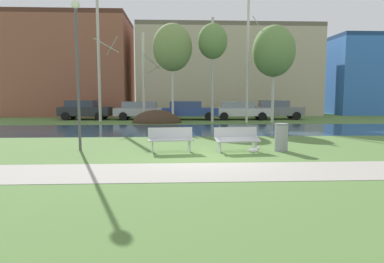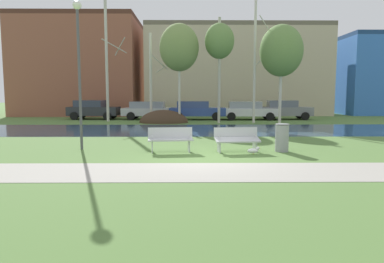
{
  "view_description": "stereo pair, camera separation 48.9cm",
  "coord_description": "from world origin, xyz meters",
  "px_view_note": "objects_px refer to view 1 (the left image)",
  "views": [
    {
      "loc": [
        -1.06,
        -11.27,
        2.09
      ],
      "look_at": [
        -0.43,
        1.42,
        0.71
      ],
      "focal_mm": 32.83,
      "sensor_mm": 36.0,
      "label": 1
    },
    {
      "loc": [
        -0.57,
        -11.28,
        2.09
      ],
      "look_at": [
        -0.43,
        1.42,
        0.71
      ],
      "focal_mm": 32.83,
      "sensor_mm": 36.0,
      "label": 2
    }
  ],
  "objects_px": {
    "bench_right": "(237,139)",
    "parked_suv_fifth_grey": "(277,109)",
    "parked_van_nearest_dark": "(84,109)",
    "parked_hatch_third_blue": "(189,110)",
    "parked_wagon_fourth_white": "(240,110)",
    "trash_bin": "(281,137)",
    "parked_sedan_second_silver": "(143,110)",
    "seagull": "(254,150)",
    "bench_left": "(171,139)",
    "streetlamp": "(77,51)"
  },
  "relations": [
    {
      "from": "parked_van_nearest_dark",
      "to": "parked_hatch_third_blue",
      "type": "height_order",
      "value": "parked_van_nearest_dark"
    },
    {
      "from": "bench_right",
      "to": "parked_sedan_second_silver",
      "type": "height_order",
      "value": "parked_sedan_second_silver"
    },
    {
      "from": "trash_bin",
      "to": "streetlamp",
      "type": "height_order",
      "value": "streetlamp"
    },
    {
      "from": "bench_left",
      "to": "parked_suv_fifth_grey",
      "type": "distance_m",
      "value": 17.99
    },
    {
      "from": "trash_bin",
      "to": "parked_suv_fifth_grey",
      "type": "distance_m",
      "value": 16.42
    },
    {
      "from": "parked_van_nearest_dark",
      "to": "parked_suv_fifth_grey",
      "type": "xyz_separation_m",
      "value": [
        15.57,
        -0.32,
        -0.01
      ]
    },
    {
      "from": "bench_right",
      "to": "parked_wagon_fourth_white",
      "type": "xyz_separation_m",
      "value": [
        3.05,
        15.53,
        0.3
      ]
    },
    {
      "from": "parked_hatch_third_blue",
      "to": "parked_suv_fifth_grey",
      "type": "bearing_deg",
      "value": 1.76
    },
    {
      "from": "parked_sedan_second_silver",
      "to": "parked_wagon_fourth_white",
      "type": "distance_m",
      "value": 7.8
    },
    {
      "from": "bench_left",
      "to": "parked_van_nearest_dark",
      "type": "height_order",
      "value": "parked_van_nearest_dark"
    },
    {
      "from": "streetlamp",
      "to": "parked_hatch_third_blue",
      "type": "height_order",
      "value": "streetlamp"
    },
    {
      "from": "parked_sedan_second_silver",
      "to": "parked_hatch_third_blue",
      "type": "height_order",
      "value": "parked_hatch_third_blue"
    },
    {
      "from": "bench_right",
      "to": "trash_bin",
      "type": "relative_size",
      "value": 1.64
    },
    {
      "from": "trash_bin",
      "to": "streetlamp",
      "type": "relative_size",
      "value": 0.19
    },
    {
      "from": "parked_sedan_second_silver",
      "to": "parked_hatch_third_blue",
      "type": "relative_size",
      "value": 1.08
    },
    {
      "from": "trash_bin",
      "to": "parked_wagon_fourth_white",
      "type": "distance_m",
      "value": 15.54
    },
    {
      "from": "bench_left",
      "to": "seagull",
      "type": "xyz_separation_m",
      "value": [
        2.88,
        -0.53,
        -0.34
      ]
    },
    {
      "from": "parked_van_nearest_dark",
      "to": "parked_wagon_fourth_white",
      "type": "height_order",
      "value": "parked_van_nearest_dark"
    },
    {
      "from": "bench_right",
      "to": "streetlamp",
      "type": "bearing_deg",
      "value": 173.82
    },
    {
      "from": "bench_left",
      "to": "trash_bin",
      "type": "xyz_separation_m",
      "value": [
        4.01,
        0.06,
        0.05
      ]
    },
    {
      "from": "parked_suv_fifth_grey",
      "to": "parked_van_nearest_dark",
      "type": "bearing_deg",
      "value": 178.81
    },
    {
      "from": "bench_right",
      "to": "parked_wagon_fourth_white",
      "type": "bearing_deg",
      "value": 78.88
    },
    {
      "from": "bench_left",
      "to": "bench_right",
      "type": "height_order",
      "value": "same"
    },
    {
      "from": "parked_wagon_fourth_white",
      "to": "parked_suv_fifth_grey",
      "type": "distance_m",
      "value": 3.06
    },
    {
      "from": "parked_van_nearest_dark",
      "to": "parked_hatch_third_blue",
      "type": "bearing_deg",
      "value": -3.7
    },
    {
      "from": "trash_bin",
      "to": "parked_hatch_third_blue",
      "type": "xyz_separation_m",
      "value": [
        -2.72,
        15.58,
        0.26
      ]
    },
    {
      "from": "bench_right",
      "to": "trash_bin",
      "type": "distance_m",
      "value": 1.64
    },
    {
      "from": "seagull",
      "to": "parked_van_nearest_dark",
      "type": "height_order",
      "value": "parked_van_nearest_dark"
    },
    {
      "from": "streetlamp",
      "to": "parked_suv_fifth_grey",
      "type": "bearing_deg",
      "value": 52.19
    },
    {
      "from": "parked_van_nearest_dark",
      "to": "parked_wagon_fourth_white",
      "type": "bearing_deg",
      "value": -2.99
    },
    {
      "from": "parked_van_nearest_dark",
      "to": "trash_bin",
      "type": "bearing_deg",
      "value": -55.42
    },
    {
      "from": "bench_right",
      "to": "parked_suv_fifth_grey",
      "type": "bearing_deg",
      "value": 68.99
    },
    {
      "from": "streetlamp",
      "to": "parked_van_nearest_dark",
      "type": "height_order",
      "value": "streetlamp"
    },
    {
      "from": "parked_van_nearest_dark",
      "to": "parked_suv_fifth_grey",
      "type": "bearing_deg",
      "value": -1.19
    },
    {
      "from": "trash_bin",
      "to": "seagull",
      "type": "distance_m",
      "value": 1.33
    },
    {
      "from": "parked_van_nearest_dark",
      "to": "parked_suv_fifth_grey",
      "type": "relative_size",
      "value": 1.0
    },
    {
      "from": "streetlamp",
      "to": "parked_hatch_third_blue",
      "type": "relative_size",
      "value": 1.2
    },
    {
      "from": "parked_hatch_third_blue",
      "to": "trash_bin",
      "type": "bearing_deg",
      "value": -80.11
    },
    {
      "from": "parked_wagon_fourth_white",
      "to": "parked_hatch_third_blue",
      "type": "bearing_deg",
      "value": 178.46
    },
    {
      "from": "trash_bin",
      "to": "parked_sedan_second_silver",
      "type": "height_order",
      "value": "parked_sedan_second_silver"
    },
    {
      "from": "seagull",
      "to": "parked_wagon_fourth_white",
      "type": "height_order",
      "value": "parked_wagon_fourth_white"
    },
    {
      "from": "bench_right",
      "to": "seagull",
      "type": "relative_size",
      "value": 3.59
    },
    {
      "from": "parked_suv_fifth_grey",
      "to": "bench_left",
      "type": "bearing_deg",
      "value": -118.09
    },
    {
      "from": "parked_sedan_second_silver",
      "to": "parked_wagon_fourth_white",
      "type": "height_order",
      "value": "parked_wagon_fourth_white"
    },
    {
      "from": "seagull",
      "to": "parked_van_nearest_dark",
      "type": "distance_m",
      "value": 19.48
    },
    {
      "from": "parked_hatch_third_blue",
      "to": "parked_wagon_fourth_white",
      "type": "bearing_deg",
      "value": -1.54
    },
    {
      "from": "bench_left",
      "to": "bench_right",
      "type": "bearing_deg",
      "value": 0.0
    },
    {
      "from": "streetlamp",
      "to": "parked_sedan_second_silver",
      "type": "distance_m",
      "value": 15.64
    },
    {
      "from": "parked_van_nearest_dark",
      "to": "parked_wagon_fourth_white",
      "type": "relative_size",
      "value": 0.89
    },
    {
      "from": "parked_hatch_third_blue",
      "to": "parked_wagon_fourth_white",
      "type": "height_order",
      "value": "parked_hatch_third_blue"
    }
  ]
}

